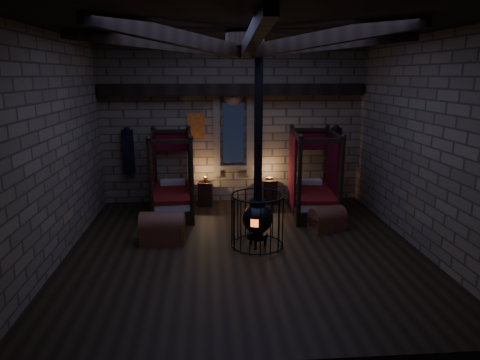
{
  "coord_description": "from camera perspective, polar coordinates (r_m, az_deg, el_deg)",
  "views": [
    {
      "loc": [
        -0.71,
        -8.02,
        3.44
      ],
      "look_at": [
        -0.04,
        0.6,
        1.29
      ],
      "focal_mm": 32.0,
      "sensor_mm": 36.0,
      "label": 1
    }
  ],
  "objects": [
    {
      "name": "room",
      "position": [
        8.15,
        0.58,
        16.07
      ],
      "size": [
        7.02,
        7.02,
        4.29
      ],
      "color": "black",
      "rests_on": "ground"
    },
    {
      "name": "bed_left",
      "position": [
        10.94,
        -8.96,
        -1.84
      ],
      "size": [
        1.14,
        2.0,
        2.02
      ],
      "rotation": [
        0.0,
        0.0,
        0.06
      ],
      "color": "black",
      "rests_on": "ground"
    },
    {
      "name": "trunk_right",
      "position": [
        9.89,
        11.54,
        -5.18
      ],
      "size": [
        0.87,
        0.7,
        0.56
      ],
      "rotation": [
        0.0,
        0.0,
        0.31
      ],
      "color": "brown",
      "rests_on": "ground"
    },
    {
      "name": "bed_right",
      "position": [
        10.93,
        9.61,
        -1.81
      ],
      "size": [
        1.21,
        2.06,
        2.06
      ],
      "rotation": [
        0.0,
        0.0,
        -0.09
      ],
      "color": "black",
      "rests_on": "ground"
    },
    {
      "name": "stove",
      "position": [
        8.68,
        2.35,
        -4.83
      ],
      "size": [
        1.08,
        1.08,
        4.05
      ],
      "rotation": [
        0.0,
        0.0,
        -0.31
      ],
      "color": "black",
      "rests_on": "ground"
    },
    {
      "name": "nightstand_left",
      "position": [
        11.51,
        -4.61,
        -1.76
      ],
      "size": [
        0.45,
        0.43,
        0.79
      ],
      "rotation": [
        0.0,
        0.0,
        -0.11
      ],
      "color": "black",
      "rests_on": "ground"
    },
    {
      "name": "trunk_left",
      "position": [
        9.14,
        -10.27,
        -6.39
      ],
      "size": [
        0.93,
        0.6,
        0.67
      ],
      "rotation": [
        0.0,
        0.0,
        -0.02
      ],
      "color": "brown",
      "rests_on": "ground"
    },
    {
      "name": "nightstand_right",
      "position": [
        11.67,
        3.93,
        -1.5
      ],
      "size": [
        0.42,
        0.4,
        0.73
      ],
      "rotation": [
        0.0,
        0.0,
        0.01
      ],
      "color": "black",
      "rests_on": "ground"
    }
  ]
}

